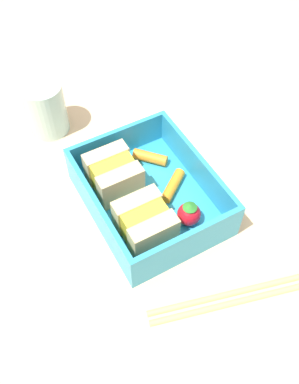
% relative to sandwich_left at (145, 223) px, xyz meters
% --- Properties ---
extents(ground_plane, '(1.20, 1.20, 0.02)m').
position_rel_sandwich_left_xyz_m(ground_plane, '(0.04, -0.03, -0.04)').
color(ground_plane, '#DDB48B').
extents(bento_tray, '(0.18, 0.14, 0.01)m').
position_rel_sandwich_left_xyz_m(bento_tray, '(0.04, -0.03, -0.03)').
color(bento_tray, '#2D96C2').
rests_on(bento_tray, ground_plane).
extents(bento_rim, '(0.18, 0.14, 0.04)m').
position_rel_sandwich_left_xyz_m(bento_rim, '(0.04, -0.03, -0.00)').
color(bento_rim, '#2D96C2').
rests_on(bento_rim, bento_tray).
extents(sandwich_left, '(0.06, 0.06, 0.04)m').
position_rel_sandwich_left_xyz_m(sandwich_left, '(0.00, 0.00, 0.00)').
color(sandwich_left, '#E3C687').
rests_on(sandwich_left, bento_tray).
extents(sandwich_center_left, '(0.06, 0.06, 0.04)m').
position_rel_sandwich_left_xyz_m(sandwich_center_left, '(0.08, 0.00, 0.00)').
color(sandwich_center_left, '#DBB988').
rests_on(sandwich_center_left, bento_tray).
extents(strawberry_far_left, '(0.03, 0.03, 0.03)m').
position_rel_sandwich_left_xyz_m(strawberry_far_left, '(-0.01, -0.05, -0.01)').
color(strawberry_far_left, red).
rests_on(strawberry_far_left, bento_tray).
extents(carrot_stick_far_left, '(0.04, 0.05, 0.01)m').
position_rel_sandwich_left_xyz_m(carrot_stick_far_left, '(0.04, -0.06, -0.02)').
color(carrot_stick_far_left, orange).
rests_on(carrot_stick_far_left, bento_tray).
extents(carrot_stick_left, '(0.04, 0.04, 0.01)m').
position_rel_sandwich_left_xyz_m(carrot_stick_left, '(0.09, -0.06, -0.02)').
color(carrot_stick_left, orange).
rests_on(carrot_stick_left, bento_tray).
extents(chopstick_pair, '(0.07, 0.20, 0.01)m').
position_rel_sandwich_left_xyz_m(chopstick_pair, '(-0.11, -0.05, -0.03)').
color(chopstick_pair, tan).
rests_on(chopstick_pair, ground_plane).
extents(drinking_glass, '(0.06, 0.06, 0.08)m').
position_rel_sandwich_left_xyz_m(drinking_glass, '(0.23, 0.03, 0.00)').
color(drinking_glass, silver).
rests_on(drinking_glass, ground_plane).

